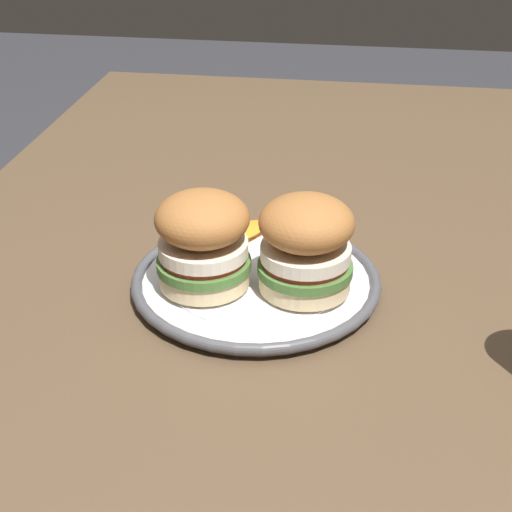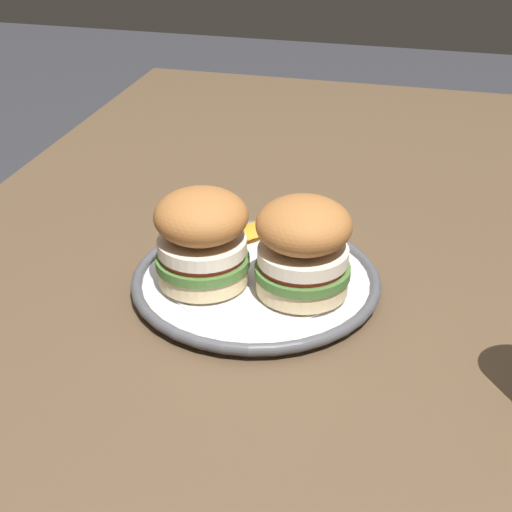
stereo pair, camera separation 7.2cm
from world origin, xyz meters
name	(u,v)px [view 1 (the left image)]	position (x,y,z in m)	size (l,w,h in m)	color
dining_table	(273,338)	(0.00, 0.00, 0.66)	(1.41, 0.84, 0.76)	brown
dinner_plate	(256,281)	(-0.06, 0.01, 0.77)	(0.26, 0.26, 0.02)	white
sandwich_half_left	(306,244)	(-0.07, -0.04, 0.83)	(0.10, 0.10, 0.10)	beige
sandwich_half_right	(203,239)	(-0.08, 0.06, 0.83)	(0.11, 0.11, 0.10)	beige
orange_peel_curled	(300,232)	(0.03, -0.03, 0.79)	(0.06, 0.06, 0.01)	orange
orange_peel_strip_long	(243,231)	(0.03, 0.04, 0.79)	(0.08, 0.07, 0.01)	orange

